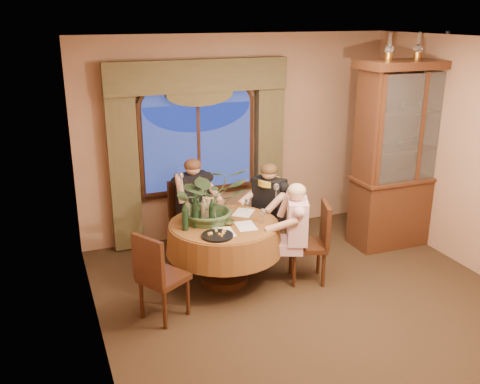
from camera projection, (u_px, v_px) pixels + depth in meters
name	position (u px, v px, depth m)	size (l,w,h in m)	color
floor	(321.00, 312.00, 5.74)	(5.00, 5.00, 0.00)	black
wall_back	(238.00, 137.00, 7.50)	(4.50, 4.50, 0.00)	#9C6F52
ceiling	(336.00, 42.00, 4.85)	(5.00, 5.00, 0.00)	white
window	(198.00, 148.00, 7.27)	(1.62, 0.10, 1.32)	navy
arched_transom	(197.00, 91.00, 7.02)	(1.60, 0.06, 0.44)	navy
drapery_left	(124.00, 165.00, 6.91)	(0.38, 0.14, 2.32)	#474126
drapery_right	(269.00, 151.00, 7.61)	(0.38, 0.14, 2.32)	#474126
swag_valance	(198.00, 76.00, 6.88)	(2.45, 0.16, 0.42)	#474126
dining_table	(224.00, 252.00, 6.29)	(1.36, 1.36, 0.75)	maroon
china_cabinet	(407.00, 155.00, 7.14)	(1.53, 0.60, 2.49)	#381D11
oil_lamp_left	(389.00, 47.00, 6.54)	(0.11, 0.11, 0.34)	#A5722D
oil_lamp_center	(418.00, 46.00, 6.69)	(0.11, 0.11, 0.34)	#A5722D
oil_lamp_right	(446.00, 45.00, 6.84)	(0.11, 0.11, 0.34)	#A5722D
chair_right	(308.00, 243.00, 6.28)	(0.42, 0.42, 0.96)	black
chair_back_right	(269.00, 223.00, 6.90)	(0.42, 0.42, 0.96)	black
chair_back	(190.00, 219.00, 7.02)	(0.42, 0.42, 0.96)	black
chair_front_left	(164.00, 275.00, 5.52)	(0.42, 0.42, 0.96)	black
person_pink	(297.00, 234.00, 6.19)	(0.44, 0.41, 1.23)	#D3A7AE
person_back	(193.00, 206.00, 6.97)	(0.47, 0.43, 1.30)	black
person_scarf	(269.00, 210.00, 6.89)	(0.45, 0.42, 1.26)	black
stoneware_vase	(210.00, 209.00, 6.19)	(0.15, 0.15, 0.28)	tan
centerpiece_plant	(210.00, 173.00, 6.07)	(0.86, 0.96, 0.75)	#3B5734
olive_bowl	(228.00, 223.00, 6.12)	(0.14, 0.14, 0.04)	#4D592E
cheese_platter	(217.00, 236.00, 5.78)	(0.35, 0.35, 0.02)	black
wine_bottle_0	(185.00, 216.00, 5.91)	(0.07, 0.07, 0.33)	black
wine_bottle_1	(212.00, 213.00, 6.01)	(0.07, 0.07, 0.33)	black
wine_bottle_2	(195.00, 206.00, 6.21)	(0.07, 0.07, 0.33)	black
wine_bottle_3	(187.00, 210.00, 6.08)	(0.07, 0.07, 0.33)	tan
wine_bottle_4	(195.00, 214.00, 5.98)	(0.07, 0.07, 0.33)	black
wine_bottle_5	(204.00, 211.00, 6.08)	(0.07, 0.07, 0.33)	tan
tasting_paper_0	(246.00, 226.00, 6.06)	(0.21, 0.30, 0.00)	white
tasting_paper_1	(243.00, 213.00, 6.47)	(0.21, 0.30, 0.00)	white
tasting_paper_2	(224.00, 232.00, 5.89)	(0.21, 0.30, 0.00)	white
wine_glass_person_pink	(263.00, 216.00, 6.13)	(0.07, 0.07, 0.18)	silver
wine_glass_person_back	(208.00, 204.00, 6.52)	(0.07, 0.07, 0.18)	silver
wine_glass_person_scarf	(247.00, 205.00, 6.48)	(0.07, 0.07, 0.18)	silver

